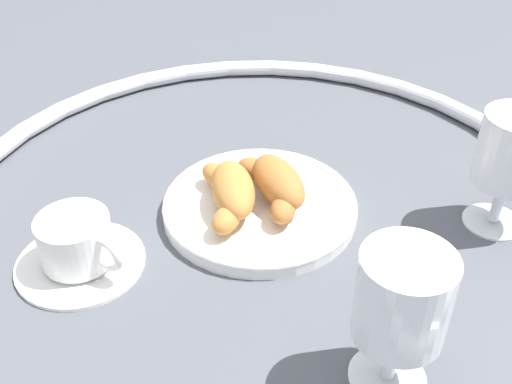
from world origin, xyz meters
name	(u,v)px	position (x,y,z in m)	size (l,w,h in m)	color
ground_plane	(260,209)	(0.00, 0.00, 0.00)	(2.20, 2.20, 0.00)	#4C4F56
table_chrome_rim	(260,200)	(0.00, 0.00, 0.01)	(0.75, 0.75, 0.02)	silver
pastry_plate	(256,206)	(-0.01, 0.00, 0.01)	(0.23, 0.23, 0.02)	white
croissant_large	(276,182)	(0.00, -0.02, 0.04)	(0.12, 0.10, 0.04)	#AD6B33
croissant_small	(230,191)	(-0.02, 0.03, 0.04)	(0.13, 0.08, 0.04)	#BC7A38
coffee_cup_near	(78,246)	(-0.11, 0.18, 0.03)	(0.14, 0.14, 0.06)	white
juice_glass_left	(512,154)	(-0.01, -0.27, 0.09)	(0.08, 0.08, 0.14)	white
juice_glass_right	(402,304)	(-0.23, -0.12, 0.09)	(0.08, 0.08, 0.14)	white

